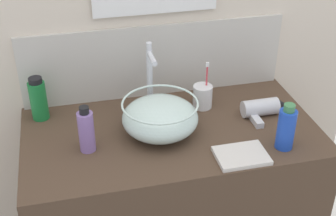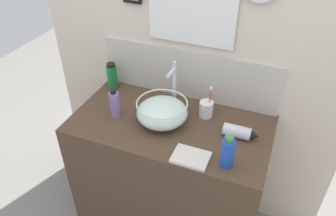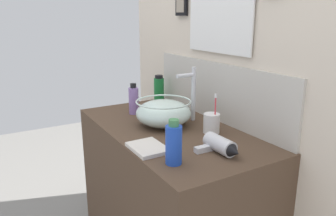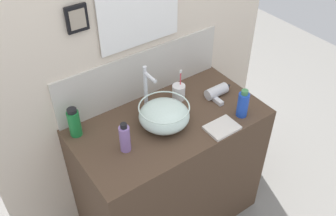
{
  "view_description": "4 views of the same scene",
  "coord_description": "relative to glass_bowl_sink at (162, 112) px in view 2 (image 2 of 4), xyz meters",
  "views": [
    {
      "loc": [
        -0.35,
        -1.42,
        1.88
      ],
      "look_at": [
        -0.01,
        0.0,
        0.98
      ],
      "focal_mm": 50.0,
      "sensor_mm": 36.0,
      "label": 1
    },
    {
      "loc": [
        0.52,
        -1.33,
        2.02
      ],
      "look_at": [
        -0.01,
        0.0,
        0.98
      ],
      "focal_mm": 35.0,
      "sensor_mm": 36.0,
      "label": 2
    },
    {
      "loc": [
        1.34,
        -0.79,
        1.43
      ],
      "look_at": [
        -0.01,
        0.0,
        0.98
      ],
      "focal_mm": 35.0,
      "sensor_mm": 36.0,
      "label": 3
    },
    {
      "loc": [
        -0.93,
        -1.29,
        2.29
      ],
      "look_at": [
        -0.01,
        0.0,
        0.98
      ],
      "focal_mm": 40.0,
      "sensor_mm": 36.0,
      "label": 4
    }
  ],
  "objects": [
    {
      "name": "toothbrush_cup",
      "position": [
        0.21,
        0.15,
        -0.02
      ],
      "size": [
        0.08,
        0.08,
        0.19
      ],
      "color": "white",
      "rests_on": "vanity_counter"
    },
    {
      "name": "hand_towel",
      "position": [
        0.24,
        -0.21,
        -0.06
      ],
      "size": [
        0.18,
        0.13,
        0.02
      ],
      "primitive_type": "cube",
      "color": "silver",
      "rests_on": "vanity_counter"
    },
    {
      "name": "back_panel",
      "position": [
        0.05,
        0.33,
        0.25
      ],
      "size": [
        1.88,
        0.1,
        2.4
      ],
      "color": "beige",
      "rests_on": "ground"
    },
    {
      "name": "hair_drier",
      "position": [
        0.42,
        0.03,
        -0.04
      ],
      "size": [
        0.19,
        0.13,
        0.07
      ],
      "color": "silver",
      "rests_on": "vanity_counter"
    },
    {
      "name": "soap_dispenser",
      "position": [
        -0.43,
        0.21,
        0.02
      ],
      "size": [
        0.07,
        0.07,
        0.18
      ],
      "color": "#197233",
      "rests_on": "vanity_counter"
    },
    {
      "name": "lotion_bottle",
      "position": [
        0.41,
        -0.19,
        0.01
      ],
      "size": [
        0.06,
        0.06,
        0.18
      ],
      "color": "blue",
      "rests_on": "vanity_counter"
    },
    {
      "name": "vanity_counter",
      "position": [
        0.05,
        0.01,
        -0.51
      ],
      "size": [
        1.11,
        0.59,
        0.88
      ],
      "primitive_type": "cube",
      "color": "#4C3828",
      "rests_on": "ground"
    },
    {
      "name": "faucet",
      "position": [
        0.0,
        0.17,
        0.09
      ],
      "size": [
        0.02,
        0.12,
        0.29
      ],
      "color": "silver",
      "rests_on": "vanity_counter"
    },
    {
      "name": "glass_bowl_sink",
      "position": [
        0.0,
        0.0,
        0.0
      ],
      "size": [
        0.28,
        0.28,
        0.13
      ],
      "color": "silver",
      "rests_on": "vanity_counter"
    },
    {
      "name": "spray_bottle",
      "position": [
        -0.27,
        -0.04,
        0.01
      ],
      "size": [
        0.06,
        0.06,
        0.18
      ],
      "color": "#8C6BB2",
      "rests_on": "vanity_counter"
    }
  ]
}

